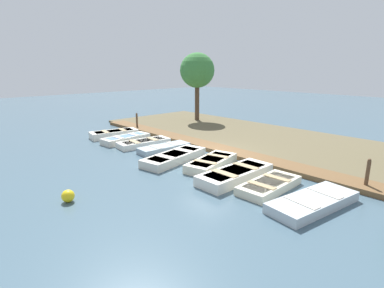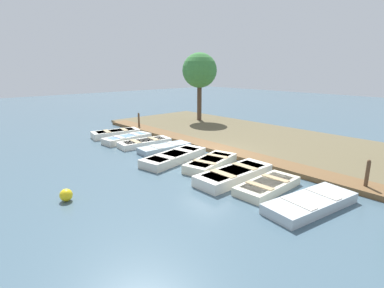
{
  "view_description": "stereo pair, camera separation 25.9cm",
  "coord_description": "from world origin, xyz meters",
  "px_view_note": "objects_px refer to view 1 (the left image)",
  "views": [
    {
      "loc": [
        10.2,
        9.83,
        4.24
      ],
      "look_at": [
        0.65,
        -0.44,
        0.65
      ],
      "focal_mm": 28.0,
      "sensor_mm": 36.0,
      "label": 1
    },
    {
      "loc": [
        10.01,
        10.01,
        4.24
      ],
      "look_at": [
        0.65,
        -0.44,
        0.65
      ],
      "focal_mm": 28.0,
      "sensor_mm": 36.0,
      "label": 2
    }
  ],
  "objects_px": {
    "rowboat_2": "(144,143)",
    "mooring_post_near": "(137,121)",
    "buoy": "(68,196)",
    "rowboat_4": "(174,157)",
    "rowboat_8": "(313,202)",
    "rowboat_7": "(269,185)",
    "rowboat_3": "(164,148)",
    "park_tree_far_left": "(197,71)",
    "rowboat_0": "(114,134)",
    "rowboat_5": "(211,163)",
    "mooring_post_far": "(367,174)",
    "rowboat_1": "(126,139)",
    "rowboat_6": "(235,174)"
  },
  "relations": [
    {
      "from": "rowboat_8",
      "to": "mooring_post_near",
      "type": "distance_m",
      "value": 14.36
    },
    {
      "from": "buoy",
      "to": "mooring_post_far",
      "type": "bearing_deg",
      "value": 142.5
    },
    {
      "from": "rowboat_8",
      "to": "buoy",
      "type": "xyz_separation_m",
      "value": [
        5.47,
        -5.58,
        0.04
      ]
    },
    {
      "from": "rowboat_4",
      "to": "rowboat_6",
      "type": "relative_size",
      "value": 1.08
    },
    {
      "from": "rowboat_2",
      "to": "buoy",
      "type": "xyz_separation_m",
      "value": [
        5.88,
        4.37,
        0.04
      ]
    },
    {
      "from": "mooring_post_near",
      "to": "buoy",
      "type": "distance_m",
      "value": 11.79
    },
    {
      "from": "rowboat_2",
      "to": "mooring_post_near",
      "type": "bearing_deg",
      "value": -112.18
    },
    {
      "from": "rowboat_0",
      "to": "rowboat_3",
      "type": "relative_size",
      "value": 1.06
    },
    {
      "from": "rowboat_2",
      "to": "rowboat_1",
      "type": "bearing_deg",
      "value": -73.92
    },
    {
      "from": "rowboat_2",
      "to": "mooring_post_near",
      "type": "xyz_separation_m",
      "value": [
        -2.25,
        -4.16,
        0.42
      ]
    },
    {
      "from": "rowboat_2",
      "to": "park_tree_far_left",
      "type": "xyz_separation_m",
      "value": [
        -7.51,
        -3.53,
        3.82
      ]
    },
    {
      "from": "rowboat_1",
      "to": "rowboat_6",
      "type": "bearing_deg",
      "value": 84.98
    },
    {
      "from": "rowboat_7",
      "to": "rowboat_3",
      "type": "bearing_deg",
      "value": -94.91
    },
    {
      "from": "rowboat_1",
      "to": "rowboat_2",
      "type": "xyz_separation_m",
      "value": [
        -0.26,
        1.48,
        -0.02
      ]
    },
    {
      "from": "rowboat_8",
      "to": "mooring_post_near",
      "type": "relative_size",
      "value": 2.88
    },
    {
      "from": "rowboat_4",
      "to": "mooring_post_far",
      "type": "height_order",
      "value": "mooring_post_far"
    },
    {
      "from": "rowboat_1",
      "to": "rowboat_3",
      "type": "distance_m",
      "value": 3.15
    },
    {
      "from": "rowboat_1",
      "to": "rowboat_6",
      "type": "xyz_separation_m",
      "value": [
        0.07,
        8.26,
        0.02
      ]
    },
    {
      "from": "rowboat_0",
      "to": "rowboat_6",
      "type": "bearing_deg",
      "value": 99.31
    },
    {
      "from": "rowboat_0",
      "to": "mooring_post_far",
      "type": "relative_size",
      "value": 2.57
    },
    {
      "from": "rowboat_6",
      "to": "park_tree_far_left",
      "type": "height_order",
      "value": "park_tree_far_left"
    },
    {
      "from": "rowboat_1",
      "to": "rowboat_5",
      "type": "height_order",
      "value": "rowboat_5"
    },
    {
      "from": "rowboat_3",
      "to": "rowboat_6",
      "type": "bearing_deg",
      "value": 87.91
    },
    {
      "from": "mooring_post_far",
      "to": "park_tree_far_left",
      "type": "xyz_separation_m",
      "value": [
        -5.26,
        -14.14,
        3.4
      ]
    },
    {
      "from": "rowboat_2",
      "to": "rowboat_4",
      "type": "bearing_deg",
      "value": 86.69
    },
    {
      "from": "rowboat_5",
      "to": "rowboat_6",
      "type": "relative_size",
      "value": 0.89
    },
    {
      "from": "rowboat_1",
      "to": "rowboat_7",
      "type": "distance_m",
      "value": 9.71
    },
    {
      "from": "rowboat_7",
      "to": "rowboat_4",
      "type": "bearing_deg",
      "value": -87.58
    },
    {
      "from": "rowboat_5",
      "to": "mooring_post_near",
      "type": "height_order",
      "value": "mooring_post_near"
    },
    {
      "from": "rowboat_5",
      "to": "rowboat_7",
      "type": "bearing_deg",
      "value": 70.86
    },
    {
      "from": "rowboat_0",
      "to": "rowboat_3",
      "type": "height_order",
      "value": "rowboat_0"
    },
    {
      "from": "rowboat_8",
      "to": "buoy",
      "type": "height_order",
      "value": "buoy"
    },
    {
      "from": "rowboat_3",
      "to": "park_tree_far_left",
      "type": "bearing_deg",
      "value": -141.48
    },
    {
      "from": "rowboat_7",
      "to": "rowboat_0",
      "type": "bearing_deg",
      "value": -92.05
    },
    {
      "from": "rowboat_5",
      "to": "buoy",
      "type": "height_order",
      "value": "buoy"
    },
    {
      "from": "rowboat_2",
      "to": "rowboat_8",
      "type": "distance_m",
      "value": 9.95
    },
    {
      "from": "rowboat_0",
      "to": "park_tree_far_left",
      "type": "xyz_separation_m",
      "value": [
        -7.65,
        -0.44,
        3.77
      ]
    },
    {
      "from": "rowboat_3",
      "to": "rowboat_6",
      "type": "distance_m",
      "value": 5.17
    },
    {
      "from": "rowboat_0",
      "to": "park_tree_far_left",
      "type": "relative_size",
      "value": 0.56
    },
    {
      "from": "rowboat_2",
      "to": "rowboat_8",
      "type": "xyz_separation_m",
      "value": [
        0.41,
        9.95,
        0.0
      ]
    },
    {
      "from": "rowboat_5",
      "to": "rowboat_6",
      "type": "distance_m",
      "value": 1.72
    },
    {
      "from": "rowboat_3",
      "to": "park_tree_far_left",
      "type": "xyz_separation_m",
      "value": [
        -7.35,
        -5.17,
        3.82
      ]
    },
    {
      "from": "rowboat_1",
      "to": "rowboat_3",
      "type": "bearing_deg",
      "value": 93.11
    },
    {
      "from": "rowboat_4",
      "to": "rowboat_1",
      "type": "bearing_deg",
      "value": -104.11
    },
    {
      "from": "rowboat_1",
      "to": "rowboat_7",
      "type": "relative_size",
      "value": 1.09
    },
    {
      "from": "rowboat_3",
      "to": "mooring_post_far",
      "type": "distance_m",
      "value": 9.22
    },
    {
      "from": "rowboat_8",
      "to": "mooring_post_far",
      "type": "distance_m",
      "value": 2.77
    },
    {
      "from": "rowboat_0",
      "to": "buoy",
      "type": "distance_m",
      "value": 9.41
    },
    {
      "from": "rowboat_1",
      "to": "mooring_post_far",
      "type": "distance_m",
      "value": 12.35
    },
    {
      "from": "rowboat_4",
      "to": "mooring_post_near",
      "type": "height_order",
      "value": "mooring_post_near"
    }
  ]
}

